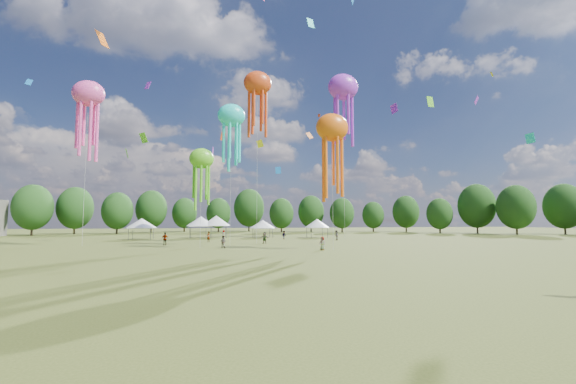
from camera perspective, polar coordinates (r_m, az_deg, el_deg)
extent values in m
plane|color=#384416|center=(18.48, 13.38, -15.28)|extent=(300.00, 300.00, 0.00)
imported|color=gray|center=(47.20, -10.08, -7.67)|extent=(0.96, 0.89, 1.57)
imported|color=gray|center=(72.06, -10.00, -6.51)|extent=(0.67, 0.88, 1.60)
imported|color=gray|center=(64.60, 7.53, -6.73)|extent=(0.79, 0.94, 1.73)
imported|color=gray|center=(68.16, -0.63, -6.71)|extent=(1.16, 0.99, 1.56)
imported|color=gray|center=(54.86, -18.66, -6.93)|extent=(1.12, 0.68, 1.78)
imported|color=gray|center=(56.04, -3.69, -7.14)|extent=(1.61, 1.23, 1.70)
imported|color=gray|center=(60.57, -12.30, -6.83)|extent=(0.72, 0.74, 1.72)
imported|color=gray|center=(43.71, 5.37, -7.98)|extent=(0.91, 0.89, 1.58)
cylinder|color=#47474C|center=(70.63, -23.63, -6.08)|extent=(0.08, 0.08, 2.03)
cylinder|color=#47474C|center=(74.25, -23.07, -6.00)|extent=(0.08, 0.08, 2.03)
cylinder|color=#47474C|center=(70.01, -20.65, -6.18)|extent=(0.08, 0.08, 2.03)
cylinder|color=#47474C|center=(73.66, -20.24, -6.09)|extent=(0.08, 0.08, 2.03)
cube|color=white|center=(72.08, -21.87, -5.24)|extent=(4.09, 4.09, 0.10)
cone|color=white|center=(72.07, -21.85, -4.51)|extent=(5.31, 5.31, 1.74)
cylinder|color=#47474C|center=(72.68, -15.07, -6.15)|extent=(0.08, 0.08, 2.25)
cylinder|color=#47474C|center=(76.65, -14.93, -6.05)|extent=(0.08, 0.08, 2.25)
cylinder|color=#47474C|center=(72.60, -11.91, -6.21)|extent=(0.08, 0.08, 2.25)
cylinder|color=#47474C|center=(76.58, -11.93, -6.11)|extent=(0.08, 0.08, 2.25)
cube|color=white|center=(74.57, -13.44, -5.23)|extent=(4.38, 4.38, 0.10)
cone|color=white|center=(74.56, -13.43, -4.45)|extent=(5.70, 5.70, 1.93)
cylinder|color=#47474C|center=(72.56, -12.67, -6.16)|extent=(0.08, 0.08, 2.34)
cylinder|color=#47474C|center=(76.45, -12.65, -6.07)|extent=(0.08, 0.08, 2.34)
cylinder|color=#47474C|center=(72.65, -9.57, -6.20)|extent=(0.08, 0.08, 2.34)
cylinder|color=#47474C|center=(76.53, -9.72, -6.11)|extent=(0.08, 0.08, 2.34)
cube|color=white|center=(74.49, -11.14, -5.20)|extent=(4.30, 4.30, 0.10)
cone|color=white|center=(74.48, -11.13, -4.38)|extent=(5.58, 5.58, 2.01)
cylinder|color=#47474C|center=(71.51, -5.18, -6.47)|extent=(0.08, 0.08, 1.86)
cylinder|color=#47474C|center=(74.98, -5.52, -6.37)|extent=(0.08, 0.08, 1.86)
cylinder|color=#47474C|center=(72.03, -2.40, -6.47)|extent=(0.08, 0.08, 1.86)
cylinder|color=#47474C|center=(75.47, -2.86, -6.37)|extent=(0.08, 0.08, 1.86)
cube|color=white|center=(73.45, -3.99, -5.66)|extent=(3.90, 3.90, 0.10)
cone|color=white|center=(73.44, -3.98, -4.99)|extent=(5.06, 5.06, 1.60)
cylinder|color=#47474C|center=(72.03, 3.64, -6.42)|extent=(0.08, 0.08, 1.96)
cylinder|color=#47474C|center=(75.26, 2.93, -6.34)|extent=(0.08, 0.08, 1.96)
cylinder|color=#47474C|center=(73.02, 6.19, -6.38)|extent=(0.08, 0.08, 1.96)
cylinder|color=#47474C|center=(76.21, 5.38, -6.30)|extent=(0.08, 0.08, 1.96)
cube|color=white|center=(74.08, 4.53, -5.56)|extent=(3.76, 3.76, 0.10)
cone|color=white|center=(74.07, 4.53, -4.87)|extent=(4.89, 4.89, 1.68)
ellipsoid|color=#1BE8E0|center=(52.78, -8.80, 11.71)|extent=(3.82, 2.68, 3.25)
cylinder|color=beige|center=(51.02, -8.92, 1.88)|extent=(0.03, 0.03, 18.13)
ellipsoid|color=#D84113|center=(61.09, -4.75, 16.55)|extent=(4.50, 3.15, 3.83)
cylinder|color=beige|center=(57.78, -4.83, 4.73)|extent=(0.03, 0.03, 25.36)
ellipsoid|color=orange|center=(45.18, 6.89, 9.95)|extent=(4.01, 2.81, 3.41)
cylinder|color=beige|center=(43.94, 6.98, 0.62)|extent=(0.03, 0.03, 14.70)
ellipsoid|color=#FF4BA8|center=(59.41, -28.66, 13.32)|extent=(4.26, 2.98, 3.62)
cylinder|color=beige|center=(57.19, -29.05, 3.19)|extent=(0.03, 0.03, 21.07)
ellipsoid|color=#5FCE22|center=(48.48, -13.32, 5.11)|extent=(3.12, 2.18, 2.65)
cylinder|color=beige|center=(47.88, -13.44, -1.66)|extent=(0.03, 0.03, 11.44)
ellipsoid|color=#A830D5|center=(76.42, 8.58, 15.86)|extent=(6.16, 4.31, 5.24)
cylinder|color=beige|center=(72.62, 8.72, 4.71)|extent=(0.03, 0.03, 29.94)
cube|color=#A830D5|center=(86.58, -11.64, 6.11)|extent=(0.31, 1.99, 2.38)
cube|color=#D84113|center=(82.70, 4.86, 11.80)|extent=(0.40, 0.60, 0.80)
cube|color=#FBFF1A|center=(62.60, -4.39, 7.51)|extent=(1.39, 0.75, 1.40)
cube|color=#5FCE22|center=(53.23, 21.30, 12.97)|extent=(1.23, 0.47, 1.53)
cube|color=#A830D5|center=(73.02, 27.32, 12.61)|extent=(1.33, 0.85, 1.48)
cube|color=orange|center=(49.11, -26.99, 20.47)|extent=(1.24, 1.35, 1.92)
cube|color=#5FCE22|center=(89.68, -21.60, 7.86)|extent=(2.14, 1.79, 2.29)
cube|color=blue|center=(65.63, -35.37, 13.80)|extent=(0.93, 0.37, 1.07)
cube|color=#1BE8E0|center=(70.37, 3.54, 24.80)|extent=(1.54, 0.81, 1.85)
cube|color=#A830D5|center=(87.43, 16.21, 12.39)|extent=(0.90, 2.01, 2.52)
cube|color=orange|center=(88.28, 3.37, 8.79)|extent=(1.97, 1.15, 1.93)
cube|color=#FBFF1A|center=(63.47, 29.18, 15.75)|extent=(0.57, 0.54, 0.78)
cube|color=#5FCE22|center=(83.31, -23.82, 5.54)|extent=(0.87, 2.07, 2.22)
cube|color=blue|center=(72.07, -1.54, 3.41)|extent=(1.10, 0.34, 1.43)
cube|color=#1BE8E0|center=(56.43, 33.57, 7.00)|extent=(0.62, 1.02, 1.42)
cube|color=#A830D5|center=(51.56, -21.02, 15.27)|extent=(0.95, 0.80, 1.15)
cube|color=#D84113|center=(77.25, -10.10, 8.51)|extent=(1.20, 1.14, 1.68)
cylinder|color=#38281C|center=(102.45, -35.08, -4.64)|extent=(0.44, 0.44, 3.36)
ellipsoid|color=#1C4115|center=(102.47, -34.96, -1.94)|extent=(8.40, 8.40, 10.51)
cylinder|color=#38281C|center=(107.06, -30.35, -4.78)|extent=(0.44, 0.44, 3.41)
ellipsoid|color=#1C4115|center=(107.09, -30.25, -2.16)|extent=(8.53, 8.53, 10.66)
cylinder|color=#38281C|center=(103.95, -25.12, -5.09)|extent=(0.44, 0.44, 3.07)
ellipsoid|color=#1C4115|center=(103.96, -25.04, -2.66)|extent=(7.66, 7.66, 9.58)
cylinder|color=#38281C|center=(110.84, -20.58, -5.06)|extent=(0.44, 0.44, 3.43)
ellipsoid|color=#1C4115|center=(110.87, -20.51, -2.51)|extent=(8.58, 8.58, 10.73)
cylinder|color=#38281C|center=(115.56, -15.87, -5.26)|extent=(0.44, 0.44, 2.95)
ellipsoid|color=#1C4115|center=(115.57, -15.82, -3.16)|extent=(7.37, 7.37, 9.21)
cylinder|color=#38281C|center=(111.50, -10.80, -5.40)|extent=(0.44, 0.44, 2.89)
ellipsoid|color=#1C4115|center=(111.50, -10.77, -3.26)|extent=(7.23, 7.23, 9.04)
cylinder|color=#38281C|center=(116.57, -6.11, -5.17)|extent=(0.44, 0.44, 3.84)
ellipsoid|color=#1C4115|center=(116.63, -6.09, -2.46)|extent=(9.60, 9.60, 11.99)
cylinder|color=#38281C|center=(106.92, -1.03, -5.53)|extent=(0.44, 0.44, 2.84)
ellipsoid|color=#1C4115|center=(106.92, -1.03, -3.34)|extent=(7.11, 7.11, 8.89)
cylinder|color=#38281C|center=(111.74, 3.63, -5.40)|extent=(0.44, 0.44, 3.16)
ellipsoid|color=#1C4115|center=(111.76, 3.62, -3.07)|extent=(7.91, 7.91, 9.88)
cylinder|color=#38281C|center=(108.73, 8.43, -5.46)|extent=(0.44, 0.44, 2.88)
ellipsoid|color=#1C4115|center=(108.73, 8.40, -3.28)|extent=(7.21, 7.21, 9.01)
cylinder|color=#38281C|center=(114.78, 13.16, -5.40)|extent=(0.44, 0.44, 2.63)
ellipsoid|color=#1C4115|center=(114.77, 13.12, -3.51)|extent=(6.57, 6.57, 8.22)
cylinder|color=#38281C|center=(115.88, 17.94, -5.16)|extent=(0.44, 0.44, 3.13)
ellipsoid|color=#1C4115|center=(115.89, 17.89, -2.94)|extent=(7.81, 7.81, 9.77)
cylinder|color=#38281C|center=(107.51, 22.61, -5.23)|extent=(0.44, 0.44, 2.72)
ellipsoid|color=#1C4115|center=(107.50, 22.55, -3.14)|extent=(6.80, 6.80, 8.50)
cylinder|color=#38281C|center=(110.85, 27.43, -4.75)|extent=(0.44, 0.44, 3.81)
ellipsoid|color=#1C4115|center=(110.90, 27.33, -1.92)|extent=(9.52, 9.52, 11.90)
cylinder|color=#38281C|center=(106.48, 32.08, -4.69)|extent=(0.44, 0.44, 3.51)
ellipsoid|color=#1C4115|center=(106.52, 31.97, -1.98)|extent=(8.78, 8.78, 10.97)
cylinder|color=#38281C|center=(114.80, 37.20, -4.37)|extent=(0.44, 0.44, 3.64)
ellipsoid|color=#1C4115|center=(114.84, 37.08, -1.76)|extent=(9.10, 9.10, 11.37)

